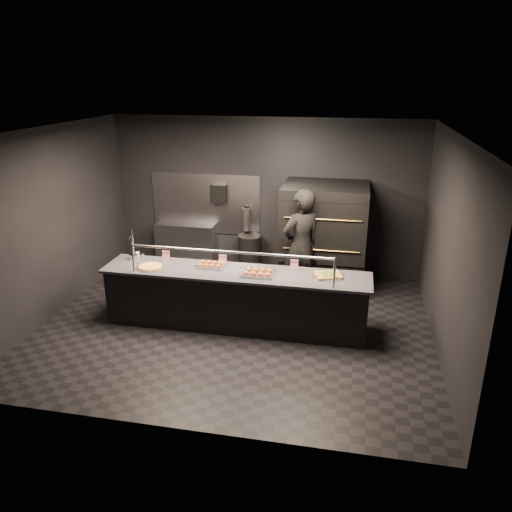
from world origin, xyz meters
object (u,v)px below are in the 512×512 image
service_counter (235,299)px  fire_extinguisher (246,219)px  prep_shelf (186,245)px  pizza_oven (324,236)px  round_pizza (150,267)px  slider_tray_a (210,265)px  trash_bin (250,254)px  beer_tap (133,250)px  towel_dispenser (219,193)px  slider_tray_b (258,273)px  worker (301,247)px  square_pizza (328,275)px

service_counter → fire_extinguisher: bearing=98.3°
service_counter → prep_shelf: size_ratio=3.42×
pizza_oven → prep_shelf: size_ratio=1.59×
round_pizza → slider_tray_a: (0.89, 0.25, 0.01)m
fire_extinguisher → trash_bin: (0.11, -0.18, -0.67)m
trash_bin → beer_tap: bearing=-126.4°
prep_shelf → slider_tray_a: size_ratio=2.50×
towel_dispenser → round_pizza: bearing=-99.5°
service_counter → slider_tray_b: size_ratio=8.15×
service_counter → towel_dispenser: (-0.90, 2.39, 1.09)m
fire_extinguisher → worker: (1.22, -1.28, -0.07)m
prep_shelf → towel_dispenser: size_ratio=3.43×
beer_tap → worker: 2.77m
prep_shelf → slider_tray_a: slider_tray_a is taller
prep_shelf → worker: (2.47, -1.20, 0.54)m
round_pizza → square_pizza: size_ratio=0.93×
pizza_oven → worker: (-0.33, -0.78, 0.02)m
slider_tray_a → trash_bin: (0.18, 2.08, -0.56)m
square_pizza → trash_bin: (-1.64, 2.13, -0.55)m
fire_extinguisher → pizza_oven: bearing=-17.9°
towel_dispenser → fire_extinguisher: size_ratio=0.69×
trash_bin → towel_dispenser: bearing=165.5°
trash_bin → worker: size_ratio=0.39×
slider_tray_b → prep_shelf: bearing=129.7°
service_counter → towel_dispenser: 2.78m
fire_extinguisher → slider_tray_b: bearing=-73.7°
slider_tray_a → slider_tray_b: bearing=-13.3°
pizza_oven → slider_tray_b: 2.12m
fire_extinguisher → trash_bin: size_ratio=0.65×
slider_tray_a → slider_tray_b: slider_tray_b is taller
fire_extinguisher → round_pizza: (-0.97, -2.51, -0.12)m
towel_dispenser → trash_bin: size_ratio=0.45×
prep_shelf → worker: worker is taller
towel_dispenser → worker: bearing=-35.6°
pizza_oven → slider_tray_a: (-1.63, -1.76, -0.02)m
service_counter → worker: bearing=52.3°
pizza_oven → towel_dispenser: size_ratio=5.46×
pizza_oven → slider_tray_b: pizza_oven is taller
slider_tray_a → trash_bin: bearing=85.0°
fire_extinguisher → square_pizza: size_ratio=1.08×
beer_tap → towel_dispenser: bearing=69.1°
service_counter → fire_extinguisher: size_ratio=8.12×
towel_dispenser → slider_tray_b: bearing=-62.6°
trash_bin → worker: 1.67m
fire_extinguisher → beer_tap: bearing=-122.2°
prep_shelf → square_pizza: bearing=-36.6°
prep_shelf → beer_tap: (-0.14, -2.12, 0.63)m
square_pizza → beer_tap: bearing=178.0°
beer_tap → trash_bin: 2.60m
beer_tap → slider_tray_a: bearing=-2.8°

